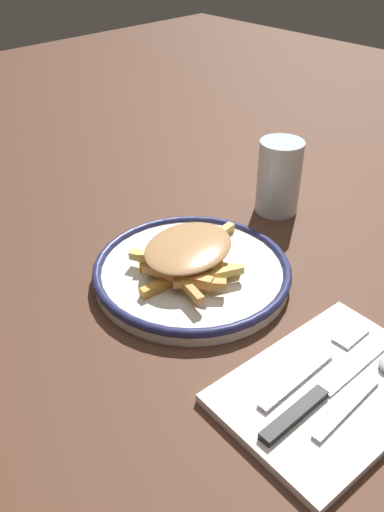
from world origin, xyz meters
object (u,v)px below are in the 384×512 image
at_px(knife, 321,393).
at_px(water_glass, 279,177).
at_px(napkin, 331,389).
at_px(plate, 192,271).
at_px(fries_heap, 186,256).
at_px(spoon, 374,380).
at_px(fork, 316,363).

distance_m(knife, water_glass, 0.40).
bearing_deg(napkin, plate, 172.53).
height_order(fries_heap, napkin, fries_heap).
distance_m(knife, spoon, 0.06).
xyz_separation_m(plate, spoon, (0.27, 0.00, 0.00)).
bearing_deg(plate, knife, -11.86).
xyz_separation_m(fries_heap, fork, (0.22, -0.01, -0.03)).
relative_size(fries_heap, spoon, 1.30).
bearing_deg(fork, knife, -48.85).
height_order(fries_heap, spoon, fries_heap).
bearing_deg(fork, spoon, 22.22).
xyz_separation_m(napkin, knife, (-0.00, -0.02, 0.01)).
distance_m(fries_heap, spoon, 0.27).
xyz_separation_m(napkin, water_glass, (-0.28, 0.26, 0.05)).
bearing_deg(knife, napkin, 88.07).
bearing_deg(fries_heap, water_glass, 99.26).
bearing_deg(napkin, fries_heap, 174.33).
bearing_deg(fries_heap, knife, -10.05).
distance_m(spoon, water_glass, 0.39).
xyz_separation_m(plate, fork, (0.21, -0.02, 0.00)).
height_order(napkin, water_glass, water_glass).
distance_m(plate, water_glass, 0.24).
distance_m(fries_heap, water_glass, 0.24).
relative_size(spoon, water_glass, 1.29).
relative_size(napkin, water_glass, 1.97).
distance_m(fries_heap, fork, 0.22).
xyz_separation_m(knife, spoon, (0.03, 0.05, 0.00)).
xyz_separation_m(plate, water_glass, (-0.04, 0.23, 0.05)).
bearing_deg(plate, spoon, 0.71).
bearing_deg(water_glass, napkin, -42.65).
bearing_deg(spoon, knife, -117.81).
xyz_separation_m(fries_heap, knife, (0.24, -0.04, -0.03)).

